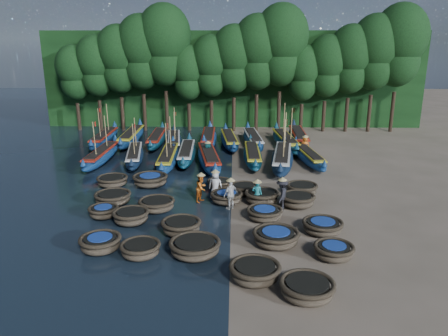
{
  "coord_description": "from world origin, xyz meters",
  "views": [
    {
      "loc": [
        0.14,
        -24.5,
        9.19
      ],
      "look_at": [
        -0.49,
        2.04,
        1.3
      ],
      "focal_mm": 35.0,
      "sensor_mm": 36.0,
      "label": 1
    }
  ],
  "objects_px": {
    "coracle_6": "(141,249)",
    "long_boat_13": "(208,138)",
    "fisherman_6": "(305,145)",
    "fisherman_5": "(208,152)",
    "coracle_9": "(334,251)",
    "coracle_21": "(150,180)",
    "long_boat_3": "(168,158)",
    "long_boat_7": "(282,158)",
    "coracle_24": "(302,189)",
    "long_boat_14": "(229,140)",
    "long_boat_2": "(134,155)",
    "long_boat_11": "(157,139)",
    "long_boat_17": "(299,137)",
    "long_boat_10": "(132,137)",
    "fisherman_4": "(231,193)",
    "fisherman_1": "(257,192)",
    "coracle_12": "(181,226)",
    "long_boat_16": "(285,141)",
    "coracle_15": "(113,198)",
    "coracle_18": "(262,197)",
    "coracle_7": "(195,247)",
    "coracle_22": "(219,184)",
    "long_boat_12": "(174,141)",
    "long_boat_9": "(104,138)",
    "coracle_16": "(157,204)",
    "long_boat_5": "(209,158)",
    "fisherman_2": "(201,187)",
    "coracle_3": "(255,272)",
    "coracle_8": "(276,237)",
    "long_boat_4": "(187,153)",
    "fisherman_3": "(282,194)",
    "coracle_4": "(307,289)",
    "coracle_23": "(244,189)",
    "coracle_19": "(298,200)",
    "coracle_5": "(100,243)",
    "coracle_14": "(323,226)",
    "long_boat_1": "(101,155)",
    "fisherman_0": "(215,184)",
    "long_boat_8": "(308,156)",
    "long_boat_15": "(253,139)",
    "coracle_17": "(227,197)",
    "coracle_13": "(264,213)",
    "coracle_20": "(112,181)"
  },
  "relations": [
    {
      "from": "coracle_5",
      "to": "coracle_6",
      "type": "height_order",
      "value": "coracle_5"
    },
    {
      "from": "coracle_6",
      "to": "long_boat_13",
      "type": "bearing_deg",
      "value": 85.33
    },
    {
      "from": "long_boat_3",
      "to": "long_boat_7",
      "type": "bearing_deg",
      "value": -2.62
    },
    {
      "from": "long_boat_10",
      "to": "fisherman_4",
      "type": "distance_m",
      "value": 18.43
    },
    {
      "from": "coracle_12",
      "to": "coracle_17",
      "type": "height_order",
      "value": "coracle_12"
    },
    {
      "from": "coracle_24",
      "to": "long_boat_14",
      "type": "bearing_deg",
      "value": 109.78
    },
    {
      "from": "coracle_15",
      "to": "long_boat_14",
      "type": "height_order",
      "value": "long_boat_14"
    },
    {
      "from": "long_boat_12",
      "to": "fisherman_2",
      "type": "xyz_separation_m",
      "value": [
        3.39,
        -13.34,
        0.36
      ]
    },
    {
      "from": "coracle_8",
      "to": "fisherman_3",
      "type": "relative_size",
      "value": 1.31
    },
    {
      "from": "coracle_22",
      "to": "long_boat_12",
      "type": "bearing_deg",
      "value": 111.28
    },
    {
      "from": "coracle_4",
      "to": "coracle_15",
      "type": "distance_m",
      "value": 13.43
    },
    {
      "from": "long_boat_3",
      "to": "long_boat_5",
      "type": "bearing_deg",
      "value": -3.25
    },
    {
      "from": "coracle_9",
      "to": "coracle_21",
      "type": "relative_size",
      "value": 0.95
    },
    {
      "from": "fisherman_4",
      "to": "fisherman_6",
      "type": "relative_size",
      "value": 1.08
    },
    {
      "from": "long_boat_5",
      "to": "long_boat_7",
      "type": "xyz_separation_m",
      "value": [
        5.5,
        -0.02,
        0.03
      ]
    },
    {
      "from": "coracle_8",
      "to": "long_boat_4",
      "type": "distance_m",
      "value": 15.79
    },
    {
      "from": "long_boat_4",
      "to": "coracle_24",
      "type": "bearing_deg",
      "value": -47.58
    },
    {
      "from": "long_boat_7",
      "to": "fisherman_1",
      "type": "xyz_separation_m",
      "value": [
        -2.31,
        -8.38,
        0.28
      ]
    },
    {
      "from": "coracle_13",
      "to": "long_boat_9",
      "type": "xyz_separation_m",
      "value": [
        -13.37,
        16.92,
        0.18
      ]
    },
    {
      "from": "long_boat_15",
      "to": "coracle_20",
      "type": "bearing_deg",
      "value": -134.77
    },
    {
      "from": "coracle_21",
      "to": "long_boat_1",
      "type": "bearing_deg",
      "value": 130.73
    },
    {
      "from": "long_boat_9",
      "to": "fisherman_6",
      "type": "bearing_deg",
      "value": -12.28
    },
    {
      "from": "coracle_12",
      "to": "long_boat_14",
      "type": "xyz_separation_m",
      "value": [
        2.13,
        18.4,
        0.11
      ]
    },
    {
      "from": "coracle_15",
      "to": "coracle_18",
      "type": "distance_m",
      "value": 8.58
    },
    {
      "from": "coracle_12",
      "to": "long_boat_16",
      "type": "height_order",
      "value": "long_boat_16"
    },
    {
      "from": "long_boat_14",
      "to": "coracle_23",
      "type": "bearing_deg",
      "value": -91.57
    },
    {
      "from": "coracle_18",
      "to": "fisherman_1",
      "type": "bearing_deg",
      "value": -121.89
    },
    {
      "from": "coracle_3",
      "to": "fisherman_4",
      "type": "xyz_separation_m",
      "value": [
        -1.03,
        7.6,
        0.51
      ]
    },
    {
      "from": "coracle_16",
      "to": "fisherman_4",
      "type": "height_order",
      "value": "fisherman_4"
    },
    {
      "from": "coracle_21",
      "to": "fisherman_5",
      "type": "relative_size",
      "value": 1.3
    },
    {
      "from": "coracle_7",
      "to": "long_boat_14",
      "type": "height_order",
      "value": "long_boat_14"
    },
    {
      "from": "coracle_14",
      "to": "coracle_22",
      "type": "distance_m",
      "value": 8.26
    },
    {
      "from": "coracle_8",
      "to": "coracle_22",
      "type": "height_order",
      "value": "coracle_8"
    },
    {
      "from": "long_boat_4",
      "to": "fisherman_2",
      "type": "bearing_deg",
      "value": -80.94
    },
    {
      "from": "fisherman_5",
      "to": "long_boat_13",
      "type": "bearing_deg",
      "value": 179.35
    },
    {
      "from": "coracle_19",
      "to": "fisherman_3",
      "type": "xyz_separation_m",
      "value": [
        -0.96,
        -0.38,
        0.5
      ]
    },
    {
      "from": "coracle_3",
      "to": "long_boat_5",
      "type": "relative_size",
      "value": 0.26
    },
    {
      "from": "long_boat_3",
      "to": "long_boat_12",
      "type": "bearing_deg",
      "value": 91.04
    },
    {
      "from": "long_boat_3",
      "to": "long_boat_5",
      "type": "height_order",
      "value": "long_boat_3"
    },
    {
      "from": "fisherman_4",
      "to": "coracle_9",
      "type": "bearing_deg",
      "value": 84.4
    },
    {
      "from": "long_boat_13",
      "to": "coracle_4",
      "type": "bearing_deg",
      "value": -79.27
    },
    {
      "from": "long_boat_4",
      "to": "long_boat_12",
      "type": "relative_size",
      "value": 1.03
    },
    {
      "from": "coracle_18",
      "to": "coracle_3",
      "type": "bearing_deg",
      "value": -95.19
    },
    {
      "from": "long_boat_8",
      "to": "long_boat_15",
      "type": "bearing_deg",
      "value": 117.92
    },
    {
      "from": "fisherman_6",
      "to": "fisherman_5",
      "type": "bearing_deg",
      "value": 12.49
    },
    {
      "from": "fisherman_0",
      "to": "fisherman_5",
      "type": "distance_m",
      "value": 8.19
    },
    {
      "from": "long_boat_11",
      "to": "coracle_6",
      "type": "bearing_deg",
      "value": -84.03
    },
    {
      "from": "coracle_15",
      "to": "coracle_22",
      "type": "relative_size",
      "value": 1.46
    },
    {
      "from": "long_boat_2",
      "to": "long_boat_11",
      "type": "distance_m",
      "value": 5.86
    },
    {
      "from": "coracle_6",
      "to": "long_boat_17",
      "type": "bearing_deg",
      "value": 65.59
    }
  ]
}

